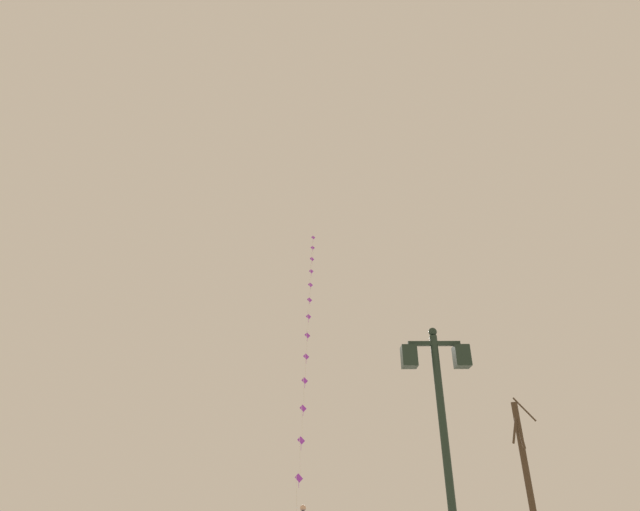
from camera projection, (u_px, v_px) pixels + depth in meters
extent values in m
cylinder|color=#1E2D23|center=(447.00, 466.00, 8.21)|extent=(0.14, 0.14, 4.54)
sphere|color=#1E2D23|center=(433.00, 332.00, 9.29)|extent=(0.16, 0.16, 0.16)
cube|color=#1E2D23|center=(434.00, 344.00, 9.18)|extent=(0.98, 0.08, 0.08)
cube|color=#1E2D23|center=(409.00, 357.00, 9.07)|extent=(0.28, 0.28, 0.40)
cube|color=beige|center=(409.00, 357.00, 9.07)|extent=(0.19, 0.19, 0.30)
cube|color=#1E2D23|center=(462.00, 357.00, 9.06)|extent=(0.28, 0.28, 0.40)
cube|color=beige|center=(462.00, 357.00, 9.06)|extent=(0.19, 0.19, 0.30)
cylinder|color=silver|center=(297.00, 511.00, 19.99)|extent=(0.04, 1.87, 2.60)
cylinder|color=silver|center=(300.00, 458.00, 22.33)|extent=(0.04, 1.23, 1.71)
cylinder|color=silver|center=(302.00, 424.00, 24.19)|extent=(0.04, 1.23, 1.71)
cylinder|color=silver|center=(304.00, 394.00, 26.04)|extent=(0.04, 1.23, 1.71)
cylinder|color=silver|center=(305.00, 368.00, 27.90)|extent=(0.04, 1.23, 1.71)
cylinder|color=silver|center=(307.00, 346.00, 29.75)|extent=(0.04, 1.23, 1.71)
cylinder|color=silver|center=(308.00, 326.00, 31.61)|extent=(0.04, 1.23, 1.71)
cylinder|color=silver|center=(309.00, 308.00, 33.46)|extent=(0.04, 1.23, 1.71)
cylinder|color=silver|center=(310.00, 292.00, 35.32)|extent=(0.04, 1.23, 1.71)
cylinder|color=silver|center=(311.00, 278.00, 37.17)|extent=(0.04, 1.23, 1.71)
cylinder|color=silver|center=(312.00, 265.00, 39.03)|extent=(0.04, 1.23, 1.71)
cylinder|color=silver|center=(312.00, 253.00, 40.88)|extent=(0.04, 1.23, 1.71)
cylinder|color=silver|center=(313.00, 242.00, 42.74)|extent=(0.04, 1.23, 1.71)
cube|color=purple|center=(299.00, 478.00, 21.40)|extent=(0.38, 0.06, 0.38)
cylinder|color=purple|center=(299.00, 485.00, 21.28)|extent=(0.02, 0.05, 0.25)
cube|color=purple|center=(301.00, 440.00, 23.26)|extent=(0.38, 0.04, 0.38)
cylinder|color=purple|center=(301.00, 447.00, 23.12)|extent=(0.02, 0.02, 0.30)
cube|color=purple|center=(303.00, 408.00, 25.11)|extent=(0.37, 0.09, 0.38)
cylinder|color=purple|center=(303.00, 414.00, 24.99)|extent=(0.03, 0.05, 0.24)
cube|color=purple|center=(305.00, 381.00, 26.97)|extent=(0.37, 0.09, 0.38)
cylinder|color=purple|center=(305.00, 386.00, 26.84)|extent=(0.02, 0.03, 0.26)
cube|color=purple|center=(306.00, 357.00, 28.82)|extent=(0.38, 0.05, 0.38)
cylinder|color=purple|center=(306.00, 361.00, 28.69)|extent=(0.02, 0.05, 0.27)
cube|color=purple|center=(307.00, 335.00, 30.68)|extent=(0.38, 0.05, 0.38)
cylinder|color=purple|center=(307.00, 340.00, 30.55)|extent=(0.02, 0.02, 0.25)
cube|color=purple|center=(309.00, 317.00, 32.54)|extent=(0.37, 0.09, 0.38)
cylinder|color=purple|center=(308.00, 321.00, 32.40)|extent=(0.02, 0.05, 0.28)
cube|color=purple|center=(310.00, 300.00, 34.39)|extent=(0.38, 0.03, 0.38)
cylinder|color=purple|center=(309.00, 303.00, 34.28)|extent=(0.02, 0.04, 0.19)
cube|color=purple|center=(310.00, 285.00, 36.25)|extent=(0.38, 0.04, 0.38)
cylinder|color=purple|center=(310.00, 288.00, 36.12)|extent=(0.02, 0.04, 0.23)
cube|color=purple|center=(311.00, 271.00, 38.10)|extent=(0.37, 0.10, 0.38)
cylinder|color=purple|center=(311.00, 274.00, 37.98)|extent=(0.02, 0.03, 0.20)
cube|color=purple|center=(312.00, 259.00, 39.96)|extent=(0.37, 0.08, 0.38)
cylinder|color=purple|center=(312.00, 262.00, 39.83)|extent=(0.02, 0.02, 0.25)
cube|color=purple|center=(313.00, 248.00, 41.81)|extent=(0.37, 0.08, 0.38)
cylinder|color=purple|center=(313.00, 251.00, 41.68)|extent=(0.02, 0.02, 0.25)
cube|color=purple|center=(313.00, 237.00, 43.67)|extent=(0.38, 0.05, 0.38)
cylinder|color=purple|center=(313.00, 240.00, 43.54)|extent=(0.02, 0.04, 0.27)
sphere|color=tan|center=(303.00, 508.00, 17.95)|extent=(0.22, 0.22, 0.22)
cylinder|color=#423323|center=(528.00, 480.00, 15.67)|extent=(0.21, 0.21, 4.85)
cylinder|color=#423323|center=(515.00, 428.00, 16.08)|extent=(0.59, 0.76, 1.03)
cylinder|color=#423323|center=(518.00, 423.00, 16.95)|extent=(0.53, 1.08, 0.57)
cylinder|color=#423323|center=(521.00, 435.00, 16.01)|extent=(0.24, 0.69, 0.92)
cylinder|color=#423323|center=(524.00, 409.00, 16.56)|extent=(0.61, 0.29, 0.84)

